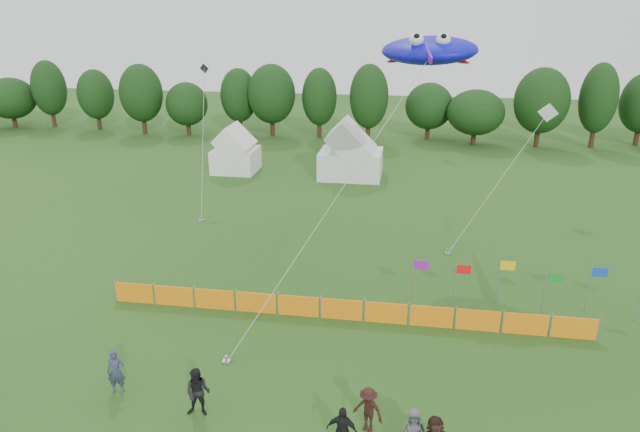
# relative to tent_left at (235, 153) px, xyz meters

# --- Properties ---
(ground) EXTENTS (160.00, 160.00, 0.00)m
(ground) POSITION_rel_tent_left_xyz_m (11.38, -30.43, -1.65)
(ground) COLOR #234C16
(ground) RESTS_ON ground
(treeline) EXTENTS (104.57, 8.78, 8.36)m
(treeline) POSITION_rel_tent_left_xyz_m (12.99, 14.49, 2.54)
(treeline) COLOR #382314
(treeline) RESTS_ON ground
(tent_left) EXTENTS (3.70, 3.70, 3.26)m
(tent_left) POSITION_rel_tent_left_xyz_m (0.00, 0.00, 0.00)
(tent_left) COLOR white
(tent_left) RESTS_ON ground
(tent_right) EXTENTS (5.23, 4.18, 3.69)m
(tent_right) POSITION_rel_tent_left_xyz_m (10.06, -0.20, 0.22)
(tent_right) COLOR white
(tent_right) RESTS_ON ground
(barrier_fence) EXTENTS (21.90, 0.06, 1.00)m
(barrier_fence) POSITION_rel_tent_left_xyz_m (12.25, -23.74, -1.15)
(barrier_fence) COLOR orange
(barrier_fence) RESTS_ON ground
(flag_row) EXTENTS (10.73, 0.79, 2.28)m
(flag_row) POSITION_rel_tent_left_xyz_m (20.55, -21.43, -0.18)
(flag_row) COLOR gray
(flag_row) RESTS_ON ground
(spectator_a) EXTENTS (0.72, 0.57, 1.74)m
(spectator_a) POSITION_rel_tent_left_xyz_m (4.79, -30.26, -0.77)
(spectator_a) COLOR #313552
(spectator_a) RESTS_ON ground
(spectator_b) EXTENTS (0.94, 0.76, 1.82)m
(spectator_b) POSITION_rel_tent_left_xyz_m (8.19, -30.97, -0.74)
(spectator_b) COLOR black
(spectator_b) RESTS_ON ground
(spectator_c) EXTENTS (1.21, 0.97, 1.64)m
(spectator_c) POSITION_rel_tent_left_xyz_m (14.02, -30.83, -0.83)
(spectator_c) COLOR black
(spectator_c) RESTS_ON ground
(spectator_d) EXTENTS (1.06, 0.54, 1.73)m
(spectator_d) POSITION_rel_tent_left_xyz_m (13.30, -32.02, -0.78)
(spectator_d) COLOR black
(spectator_d) RESTS_ON ground
(spectator_e) EXTENTS (0.86, 0.60, 1.67)m
(spectator_e) POSITION_rel_tent_left_xyz_m (15.51, -31.67, -0.81)
(spectator_e) COLOR #4C4D51
(spectator_e) RESTS_ON ground
(stingray_kite) EXTENTS (11.04, 21.33, 12.21)m
(stingray_kite) POSITION_rel_tent_left_xyz_m (15.65, -13.54, 9.54)
(stingray_kite) COLOR #1110E9
(stingray_kite) RESTS_ON ground
(small_kite_white) EXTENTS (7.55, 10.38, 7.34)m
(small_kite_white) POSITION_rel_tent_left_xyz_m (22.37, -7.98, 3.30)
(small_kite_white) COLOR white
(small_kite_white) RESTS_ON ground
(small_kite_dark) EXTENTS (2.19, 7.25, 9.61)m
(small_kite_dark) POSITION_rel_tent_left_xyz_m (0.48, -8.69, 3.32)
(small_kite_dark) COLOR black
(small_kite_dark) RESTS_ON ground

